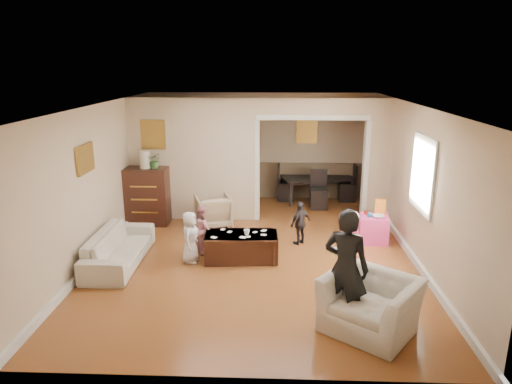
{
  "coord_description": "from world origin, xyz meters",
  "views": [
    {
      "loc": [
        0.32,
        -7.73,
        3.27
      ],
      "look_at": [
        0.0,
        0.2,
        1.05
      ],
      "focal_mm": 32.31,
      "sensor_mm": 36.0,
      "label": 1
    }
  ],
  "objects_px": {
    "child_kneel_b": "(203,229)",
    "coffee_cup": "(247,232)",
    "table_lamp": "(145,159)",
    "child_kneel_a": "(190,237)",
    "coffee_table": "(241,247)",
    "cyan_cup": "(370,215)",
    "play_table": "(373,228)",
    "sofa": "(119,247)",
    "adult_person": "(346,268)",
    "dining_table": "(316,188)",
    "armchair_front": "(370,304)",
    "dresser": "(147,196)",
    "child_toddler": "(300,223)",
    "armchair_back": "(213,211)"
  },
  "relations": [
    {
      "from": "armchair_back",
      "to": "play_table",
      "type": "xyz_separation_m",
      "value": [
        3.15,
        -0.75,
        -0.07
      ]
    },
    {
      "from": "armchair_back",
      "to": "table_lamp",
      "type": "distance_m",
      "value": 1.74
    },
    {
      "from": "cyan_cup",
      "to": "adult_person",
      "type": "height_order",
      "value": "adult_person"
    },
    {
      "from": "play_table",
      "to": "coffee_table",
      "type": "bearing_deg",
      "value": -158.99
    },
    {
      "from": "play_table",
      "to": "child_kneel_a",
      "type": "xyz_separation_m",
      "value": [
        -3.3,
        -1.09,
        0.19
      ]
    },
    {
      "from": "coffee_table",
      "to": "adult_person",
      "type": "bearing_deg",
      "value": -53.93
    },
    {
      "from": "dining_table",
      "to": "coffee_cup",
      "type": "bearing_deg",
      "value": -127.09
    },
    {
      "from": "play_table",
      "to": "cyan_cup",
      "type": "height_order",
      "value": "cyan_cup"
    },
    {
      "from": "armchair_front",
      "to": "dresser",
      "type": "xyz_separation_m",
      "value": [
        -3.87,
        3.89,
        0.25
      ]
    },
    {
      "from": "dining_table",
      "to": "play_table",
      "type": "bearing_deg",
      "value": -87.55
    },
    {
      "from": "cyan_cup",
      "to": "adult_person",
      "type": "relative_size",
      "value": 0.05
    },
    {
      "from": "table_lamp",
      "to": "play_table",
      "type": "height_order",
      "value": "table_lamp"
    },
    {
      "from": "table_lamp",
      "to": "dining_table",
      "type": "bearing_deg",
      "value": 26.89
    },
    {
      "from": "dresser",
      "to": "coffee_table",
      "type": "height_order",
      "value": "dresser"
    },
    {
      "from": "coffee_cup",
      "to": "dining_table",
      "type": "xyz_separation_m",
      "value": [
        1.5,
        3.69,
        -0.21
      ]
    },
    {
      "from": "sofa",
      "to": "play_table",
      "type": "bearing_deg",
      "value": -75.76
    },
    {
      "from": "coffee_table",
      "to": "play_table",
      "type": "distance_m",
      "value": 2.62
    },
    {
      "from": "dining_table",
      "to": "child_kneel_b",
      "type": "bearing_deg",
      "value": -139.52
    },
    {
      "from": "table_lamp",
      "to": "child_kneel_a",
      "type": "height_order",
      "value": "table_lamp"
    },
    {
      "from": "armchair_back",
      "to": "table_lamp",
      "type": "xyz_separation_m",
      "value": [
        -1.39,
        0.09,
        1.06
      ]
    },
    {
      "from": "coffee_cup",
      "to": "cyan_cup",
      "type": "xyz_separation_m",
      "value": [
        2.25,
        0.94,
        0.03
      ]
    },
    {
      "from": "armchair_back",
      "to": "table_lamp",
      "type": "bearing_deg",
      "value": -21.59
    },
    {
      "from": "play_table",
      "to": "table_lamp",
      "type": "bearing_deg",
      "value": 169.6
    },
    {
      "from": "adult_person",
      "to": "child_kneel_a",
      "type": "distance_m",
      "value": 2.99
    },
    {
      "from": "armchair_back",
      "to": "child_toddler",
      "type": "height_order",
      "value": "child_toddler"
    },
    {
      "from": "sofa",
      "to": "dresser",
      "type": "relative_size",
      "value": 1.59
    },
    {
      "from": "armchair_front",
      "to": "play_table",
      "type": "distance_m",
      "value": 3.13
    },
    {
      "from": "cyan_cup",
      "to": "child_kneel_a",
      "type": "bearing_deg",
      "value": -161.98
    },
    {
      "from": "sofa",
      "to": "child_toddler",
      "type": "distance_m",
      "value": 3.26
    },
    {
      "from": "coffee_table",
      "to": "coffee_cup",
      "type": "height_order",
      "value": "coffee_cup"
    },
    {
      "from": "coffee_cup",
      "to": "armchair_front",
      "type": "bearing_deg",
      "value": -50.89
    },
    {
      "from": "play_table",
      "to": "cyan_cup",
      "type": "bearing_deg",
      "value": -153.43
    },
    {
      "from": "dresser",
      "to": "coffee_cup",
      "type": "height_order",
      "value": "dresser"
    },
    {
      "from": "play_table",
      "to": "child_kneel_b",
      "type": "bearing_deg",
      "value": -168.51
    },
    {
      "from": "table_lamp",
      "to": "play_table",
      "type": "bearing_deg",
      "value": -10.4
    },
    {
      "from": "coffee_cup",
      "to": "child_kneel_a",
      "type": "distance_m",
      "value": 0.96
    },
    {
      "from": "child_kneel_b",
      "to": "child_toddler",
      "type": "relative_size",
      "value": 1.04
    },
    {
      "from": "table_lamp",
      "to": "cyan_cup",
      "type": "relative_size",
      "value": 4.5
    },
    {
      "from": "child_kneel_b",
      "to": "coffee_cup",
      "type": "bearing_deg",
      "value": -137.59
    },
    {
      "from": "coffee_cup",
      "to": "child_kneel_a",
      "type": "height_order",
      "value": "child_kneel_a"
    },
    {
      "from": "sofa",
      "to": "armchair_front",
      "type": "height_order",
      "value": "armchair_front"
    },
    {
      "from": "dining_table",
      "to": "child_toddler",
      "type": "relative_size",
      "value": 2.07
    },
    {
      "from": "sofa",
      "to": "child_kneel_b",
      "type": "xyz_separation_m",
      "value": [
        1.35,
        0.53,
        0.15
      ]
    },
    {
      "from": "adult_person",
      "to": "child_toddler",
      "type": "bearing_deg",
      "value": -54.81
    },
    {
      "from": "sofa",
      "to": "dining_table",
      "type": "relative_size",
      "value": 1.11
    },
    {
      "from": "coffee_table",
      "to": "child_kneel_a",
      "type": "bearing_deg",
      "value": -169.99
    },
    {
      "from": "child_toddler",
      "to": "sofa",
      "type": "bearing_deg",
      "value": -26.37
    },
    {
      "from": "coffee_table",
      "to": "cyan_cup",
      "type": "height_order",
      "value": "cyan_cup"
    },
    {
      "from": "armchair_front",
      "to": "table_lamp",
      "type": "bearing_deg",
      "value": 172.15
    },
    {
      "from": "dresser",
      "to": "child_kneel_b",
      "type": "relative_size",
      "value": 1.39
    }
  ]
}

